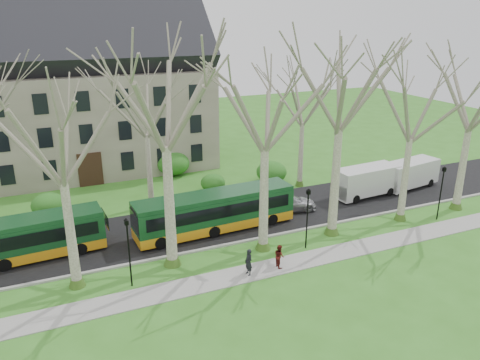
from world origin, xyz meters
The scene contains 16 objects.
ground centered at (0.00, 0.00, 0.00)m, with size 120.00×120.00×0.00m, color #367621.
sidewalk centered at (0.00, -2.50, 0.03)m, with size 70.00×2.00×0.06m, color gray.
road centered at (0.00, 5.50, 0.03)m, with size 80.00×8.00×0.06m, color black.
curb centered at (0.00, 1.50, 0.07)m, with size 80.00×0.25×0.14m, color #A5A39E.
building centered at (-6.00, 24.00, 8.07)m, with size 26.50×12.20×16.00m.
tree_row_verge centered at (0.00, 0.30, 7.00)m, with size 49.00×7.00×14.00m.
tree_row_far centered at (-1.33, 11.00, 6.00)m, with size 33.00×7.00×12.00m.
lamp_row centered at (0.00, -1.00, 2.57)m, with size 36.22×0.22×4.30m.
hedges centered at (-4.67, 14.00, 1.00)m, with size 30.60×8.60×2.00m.
bus_lead centered at (-12.47, 4.95, 1.50)m, with size 11.51×2.40×2.88m, color #13421F, non-canonical shape.
bus_follow centered at (1.27, 4.14, 1.56)m, with size 12.03×2.51×3.01m, color #13421F, non-canonical shape.
sedan centered at (8.03, 5.18, 0.73)m, with size 1.89×4.65×1.35m, color #A3A4A8.
van_a centered at (15.94, 5.35, 1.38)m, with size 6.03×2.19×2.63m, color silver, non-canonical shape.
van_b centered at (21.05, 5.53, 1.32)m, with size 5.79×2.11×2.53m, color silver, non-canonical shape.
pedestrian_a centered at (0.87, -2.69, 0.91)m, with size 0.62×0.41×1.70m, color black.
pedestrian_b centered at (3.07, -2.59, 0.82)m, with size 0.74×0.58×1.52m, color #4E1512.
Camera 1 is at (-9.75, -25.74, 15.24)m, focal length 35.00 mm.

